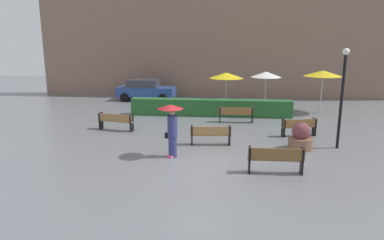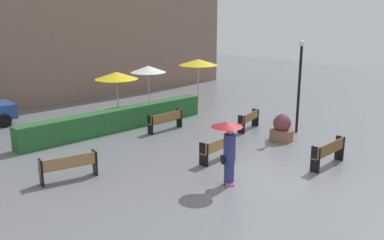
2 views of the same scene
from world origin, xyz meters
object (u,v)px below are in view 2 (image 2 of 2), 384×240
at_px(patio_umbrella_yellow, 116,76).
at_px(bench_far_left, 69,165).
at_px(bench_mid_center, 219,147).
at_px(planter_pot, 282,129).
at_px(lamp_post, 300,77).
at_px(patio_umbrella_white, 148,69).
at_px(pedestrian_with_umbrella, 228,144).
at_px(bench_far_right, 249,119).
at_px(bench_near_right, 329,151).
at_px(patio_umbrella_yellow_far, 198,62).
at_px(bench_back_row, 166,120).

bearing_deg(patio_umbrella_yellow, bench_far_left, -135.74).
distance_m(bench_mid_center, planter_pot, 3.75).
distance_m(bench_far_left, lamp_post, 10.55).
bearing_deg(patio_umbrella_white, pedestrian_with_umbrella, -114.67).
relative_size(planter_pot, patio_umbrella_white, 0.46).
xyz_separation_m(bench_far_right, planter_pot, (-0.31, -2.00, -0.01)).
relative_size(bench_mid_center, bench_near_right, 0.94).
bearing_deg(pedestrian_with_umbrella, patio_umbrella_yellow_far, 49.96).
xyz_separation_m(bench_far_left, bench_back_row, (6.03, 2.33, 0.01)).
distance_m(bench_near_right, bench_far_right, 5.22).
bearing_deg(pedestrian_with_umbrella, bench_far_right, 32.94).
bearing_deg(planter_pot, bench_far_left, 165.73).
distance_m(bench_mid_center, bench_far_right, 4.46).
height_order(bench_mid_center, planter_pot, planter_pot).
distance_m(bench_back_row, bench_near_right, 7.55).
bearing_deg(bench_mid_center, patio_umbrella_yellow, 85.64).
distance_m(planter_pot, patio_umbrella_yellow_far, 8.46).
bearing_deg(patio_umbrella_white, bench_far_right, -80.77).
distance_m(bench_near_right, planter_pot, 3.25).
xyz_separation_m(planter_pot, patio_umbrella_yellow, (-3.19, 7.48, 1.81)).
height_order(bench_far_left, planter_pot, planter_pot).
distance_m(planter_pot, patio_umbrella_white, 8.41).
xyz_separation_m(bench_near_right, lamp_post, (2.95, 3.21, 1.96)).
bearing_deg(lamp_post, patio_umbrella_white, 105.88).
distance_m(bench_near_right, patio_umbrella_yellow_far, 11.62).
distance_m(bench_mid_center, lamp_post, 5.68).
relative_size(bench_far_left, bench_back_row, 1.00).
bearing_deg(patio_umbrella_yellow, patio_umbrella_white, 15.83).
xyz_separation_m(bench_back_row, patio_umbrella_yellow, (-0.60, 2.96, 1.77)).
bearing_deg(bench_near_right, bench_mid_center, 127.32).
xyz_separation_m(bench_far_left, patio_umbrella_yellow_far, (11.29, 5.59, 1.93)).
relative_size(bench_near_right, patio_umbrella_white, 0.75).
distance_m(bench_back_row, lamp_post, 6.27).
bearing_deg(bench_back_row, lamp_post, -45.70).
distance_m(bench_near_right, patio_umbrella_white, 11.28).
relative_size(bench_far_left, planter_pot, 1.66).
height_order(pedestrian_with_umbrella, lamp_post, lamp_post).
relative_size(pedestrian_with_umbrella, patio_umbrella_yellow, 0.83).
xyz_separation_m(bench_back_row, patio_umbrella_yellow_far, (5.27, 3.26, 1.92)).
bearing_deg(lamp_post, bench_near_right, -132.65).
bearing_deg(patio_umbrella_yellow_far, bench_back_row, -148.23).
bearing_deg(planter_pot, lamp_post, 9.72).
distance_m(bench_far_right, patio_umbrella_yellow_far, 6.55).
xyz_separation_m(bench_back_row, bench_near_right, (1.20, -7.46, 0.03)).
relative_size(bench_near_right, bench_far_right, 1.12).
relative_size(bench_mid_center, pedestrian_with_umbrella, 0.86).
distance_m(bench_back_row, bench_far_right, 3.85).
bearing_deg(bench_far_left, patio_umbrella_white, 37.11).
xyz_separation_m(bench_far_right, patio_umbrella_yellow_far, (2.37, 5.78, 1.95)).
height_order(bench_far_right, lamp_post, lamp_post).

